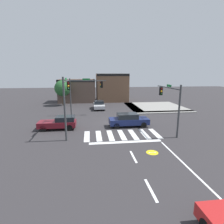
{
  "coord_description": "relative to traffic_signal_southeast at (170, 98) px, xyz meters",
  "views": [
    {
      "loc": [
        -3.16,
        -21.77,
        6.25
      ],
      "look_at": [
        -0.41,
        0.61,
        1.33
      ],
      "focal_mm": 28.49,
      "sensor_mm": 36.0,
      "label": 1
    }
  ],
  "objects": [
    {
      "name": "ground_plane",
      "position": [
        -5.29,
        3.76,
        -3.62
      ],
      "size": [
        120.0,
        120.0,
        0.0
      ],
      "primitive_type": "plane",
      "color": "#302D30"
    },
    {
      "name": "crosswalk_near",
      "position": [
        -5.29,
        -0.74,
        -3.61
      ],
      "size": [
        7.76,
        3.18,
        0.01
      ],
      "color": "silver",
      "rests_on": "ground_plane"
    },
    {
      "name": "lane_markings",
      "position": [
        -4.18,
        -8.27,
        -3.61
      ],
      "size": [
        6.8,
        20.25,
        0.01
      ],
      "color": "white",
      "rests_on": "ground_plane"
    },
    {
      "name": "bike_detector_marking",
      "position": [
        -3.6,
        -5.21,
        -3.61
      ],
      "size": [
        0.97,
        0.97,
        0.01
      ],
      "color": "yellow",
      "rests_on": "ground_plane"
    },
    {
      "name": "curb_corner_northeast",
      "position": [
        3.2,
        13.18,
        -3.54
      ],
      "size": [
        10.0,
        10.6,
        0.15
      ],
      "color": "gray",
      "rests_on": "ground_plane"
    },
    {
      "name": "storefront_row",
      "position": [
        -6.71,
        22.81,
        -0.75
      ],
      "size": [
        15.25,
        6.87,
        6.2
      ],
      "color": "brown",
      "rests_on": "ground_plane"
    },
    {
      "name": "traffic_signal_southeast",
      "position": [
        0.0,
        0.0,
        0.0
      ],
      "size": [
        0.32,
        5.76,
        5.21
      ],
      "rotation": [
        0.0,
        0.0,
        1.57
      ],
      "color": "#383A3D",
      "rests_on": "ground_plane"
    },
    {
      "name": "traffic_signal_southwest",
      "position": [
        -10.81,
        -0.05,
        0.45
      ],
      "size": [
        0.32,
        4.38,
        5.96
      ],
      "rotation": [
        0.0,
        0.0,
        1.57
      ],
      "color": "#383A3D",
      "rests_on": "ground_plane"
    },
    {
      "name": "traffic_signal_northwest",
      "position": [
        -9.29,
        8.74,
        0.28
      ],
      "size": [
        5.4,
        0.32,
        5.53
      ],
      "color": "#383A3D",
      "rests_on": "ground_plane"
    },
    {
      "name": "car_navy",
      "position": [
        -3.99,
        2.16,
        -2.82
      ],
      "size": [
        4.68,
        1.83,
        1.58
      ],
      "rotation": [
        0.0,
        0.0,
        3.14
      ],
      "color": "#141E4C",
      "rests_on": "ground_plane"
    },
    {
      "name": "car_maroon",
      "position": [
        -12.02,
        2.05,
        -2.85
      ],
      "size": [
        4.15,
        1.74,
        1.49
      ],
      "rotation": [
        0.0,
        0.0,
        3.14
      ],
      "color": "maroon",
      "rests_on": "ground_plane"
    },
    {
      "name": "car_silver",
      "position": [
        -6.94,
        13.45,
        -2.9
      ],
      "size": [
        1.89,
        4.31,
        1.41
      ],
      "rotation": [
        0.0,
        0.0,
        -1.57
      ],
      "color": "#B7BABF",
      "rests_on": "ground_plane"
    },
    {
      "name": "roadside_tree",
      "position": [
        -13.79,
        17.76,
        -0.24
      ],
      "size": [
        3.12,
        3.12,
        4.96
      ],
      "color": "#4C3823",
      "rests_on": "ground_plane"
    }
  ]
}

